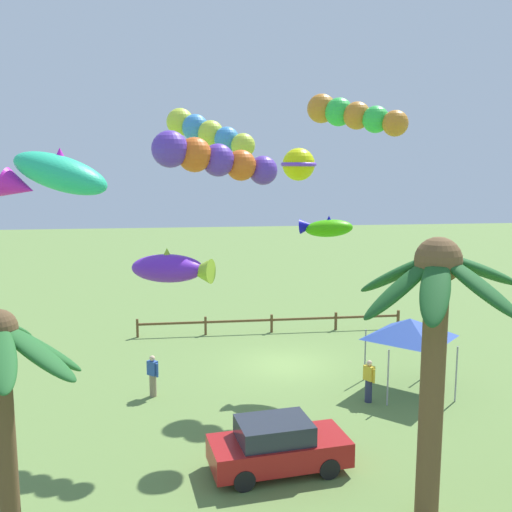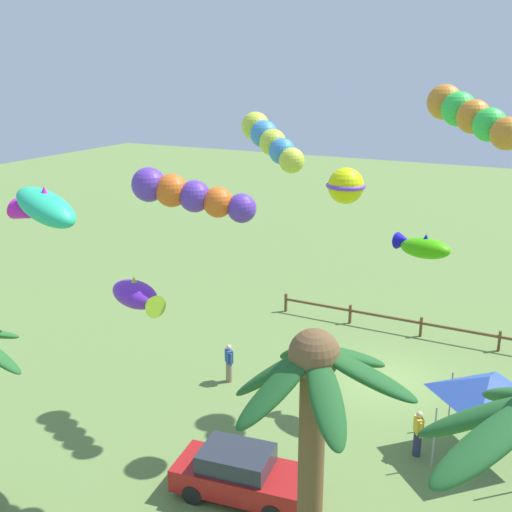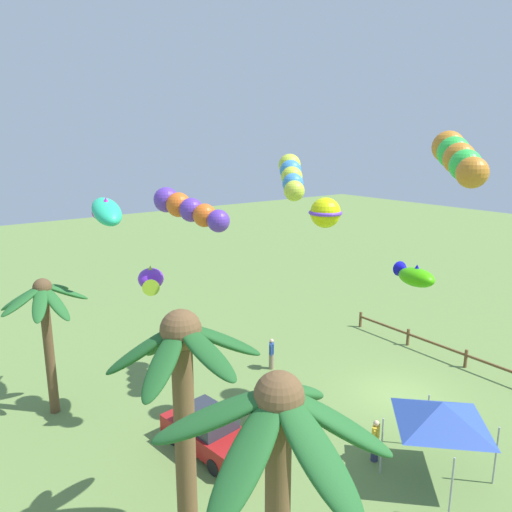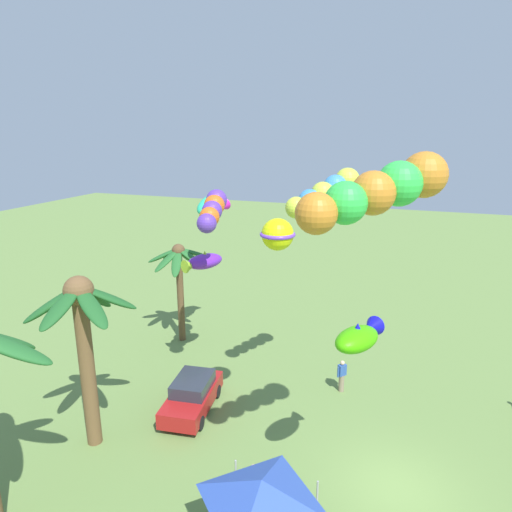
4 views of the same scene
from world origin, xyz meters
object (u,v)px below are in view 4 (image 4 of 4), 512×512
object	(u,v)px
parked_car_0	(192,395)
kite_ball_3	(278,234)
kite_tube_0	(213,209)
kite_tube_1	(326,192)
spectator_1	(342,376)
kite_tube_2	(380,191)
kite_fish_6	(213,204)
palm_tree_1	(82,324)
spectator_0	(254,485)
palm_tree_2	(179,267)
festival_tent	(262,492)
kite_fish_5	(359,337)
kite_fish_4	(203,262)

from	to	relation	value
parked_car_0	kite_ball_3	bearing A→B (deg)	-108.18
kite_tube_0	kite_tube_1	xyz separation A→B (m)	(-0.10, -4.85, 0.99)
kite_tube_0	kite_ball_3	size ratio (longest dim) A/B	2.37
spectator_1	kite_tube_2	distance (m)	12.76
kite_ball_3	kite_fish_6	distance (m)	8.81
palm_tree_1	spectator_0	size ratio (longest dim) A/B	4.38
spectator_1	kite_tube_0	xyz separation A→B (m)	(-2.00, 5.56, 7.94)
spectator_0	kite_tube_2	size ratio (longest dim) A/B	0.47
palm_tree_1	palm_tree_2	xyz separation A→B (m)	(9.38, 1.15, -0.61)
palm_tree_1	parked_car_0	bearing A→B (deg)	-39.50
parked_car_0	kite_ball_3	xyz separation A→B (m)	(-1.40, -4.26, 7.88)
festival_tent	kite_ball_3	bearing A→B (deg)	12.59
kite_fish_6	kite_tube_2	bearing A→B (deg)	-137.09
spectator_1	kite_ball_3	size ratio (longest dim) A/B	1.11
spectator_0	kite_tube_0	distance (m)	10.64
spectator_0	kite_tube_0	size ratio (longest dim) A/B	0.47
parked_car_0	kite_fish_5	xyz separation A→B (m)	(-3.17, -7.34, 5.40)
kite_fish_5	kite_fish_6	xyz separation A→B (m)	(8.60, 8.64, 2.21)
festival_tent	kite_fish_5	distance (m)	5.08
kite_fish_5	kite_tube_2	bearing A→B (deg)	-160.98
festival_tent	kite_fish_6	world-z (taller)	kite_fish_6
kite_fish_4	kite_fish_5	size ratio (longest dim) A/B	1.00
kite_tube_2	kite_fish_4	distance (m)	11.92
kite_ball_3	palm_tree_1	bearing A→B (deg)	105.00
spectator_0	kite_fish_6	world-z (taller)	kite_fish_6
palm_tree_1	kite_fish_4	distance (m)	6.49
spectator_1	kite_fish_5	distance (m)	8.83
spectator_1	kite_fish_6	distance (m)	10.61
kite_ball_3	festival_tent	bearing A→B (deg)	-167.41
spectator_1	kite_fish_5	size ratio (longest dim) A/B	0.69
kite_tube_2	kite_fish_4	bearing A→B (deg)	49.78
kite_tube_0	kite_tube_1	distance (m)	4.95
parked_car_0	festival_tent	bearing A→B (deg)	-138.64
spectator_0	kite_tube_1	size ratio (longest dim) A/B	0.54
kite_fish_6	spectator_0	bearing A→B (deg)	-149.33
festival_tent	kite_tube_1	distance (m)	10.55
parked_car_0	kite_tube_0	xyz separation A→B (m)	(1.74, -0.40, 8.00)
palm_tree_2	kite_fish_6	distance (m)	4.70
parked_car_0	kite_tube_2	bearing A→B (deg)	-118.93
kite_fish_4	kite_fish_6	distance (m)	3.54
kite_tube_1	kite_ball_3	size ratio (longest dim) A/B	2.07
kite_tube_2	kite_fish_5	bearing A→B (deg)	19.02
kite_fish_6	kite_ball_3	bearing A→B (deg)	-140.89
kite_ball_3	kite_fish_4	distance (m)	7.01
spectator_1	kite_tube_1	bearing A→B (deg)	161.29
kite_tube_1	kite_fish_5	world-z (taller)	kite_tube_1
palm_tree_2	spectator_1	xyz separation A→B (m)	(-2.38, -9.81, -3.66)
parked_car_0	spectator_0	bearing A→B (deg)	-133.34
kite_tube_0	festival_tent	bearing A→B (deg)	-147.75
kite_fish_5	kite_fish_6	world-z (taller)	kite_fish_6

